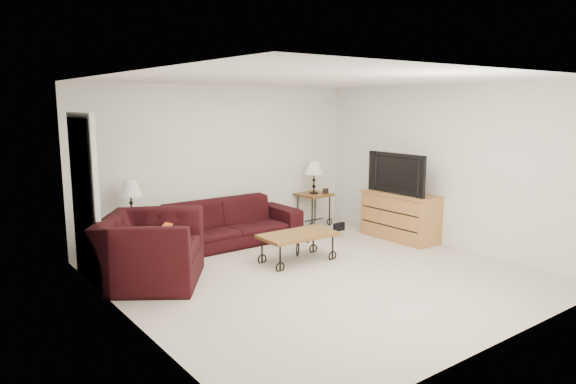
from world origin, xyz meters
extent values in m
plane|color=beige|center=(0.00, 0.00, 0.00)|extent=(5.00, 5.00, 0.00)
cube|color=white|center=(0.00, 2.50, 1.25)|extent=(5.00, 0.02, 2.50)
cube|color=white|center=(0.00, -2.50, 1.25)|extent=(5.00, 0.02, 2.50)
cube|color=white|center=(-2.50, 0.00, 1.25)|extent=(0.02, 5.00, 2.50)
cube|color=white|center=(2.50, 0.00, 1.25)|extent=(0.02, 5.00, 2.50)
plane|color=white|center=(0.00, 0.00, 2.50)|extent=(5.00, 5.00, 0.00)
cube|color=black|center=(-2.47, 1.65, 1.02)|extent=(0.08, 0.94, 2.04)
imported|color=black|center=(-0.22, 2.02, 0.35)|extent=(2.37, 0.93, 0.69)
cube|color=#905F24|center=(-1.67, 2.20, 0.29)|extent=(0.61, 0.61, 0.57)
cube|color=#905F24|center=(1.71, 2.20, 0.30)|extent=(0.57, 0.57, 0.59)
cube|color=black|center=(-1.82, 2.05, 0.62)|extent=(0.11, 0.05, 0.10)
cube|color=black|center=(1.86, 2.05, 0.64)|extent=(0.12, 0.03, 0.10)
cube|color=#905F24|center=(0.12, 0.63, 0.20)|extent=(1.10, 0.61, 0.41)
imported|color=black|center=(-1.88, 1.03, 0.43)|extent=(1.69, 1.73, 0.85)
cube|color=#CA4B19|center=(-1.73, 0.98, 0.52)|extent=(0.30, 0.37, 0.38)
cube|color=#C08D47|center=(2.23, 0.60, 0.38)|extent=(0.53, 1.28, 0.77)
imported|color=black|center=(2.21, 0.60, 1.10)|extent=(0.15, 1.15, 0.66)
ellipsoid|color=black|center=(1.50, 1.40, 0.21)|extent=(0.35, 0.28, 0.43)
camera|label=1|loc=(-4.24, -4.95, 2.21)|focal=32.36mm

